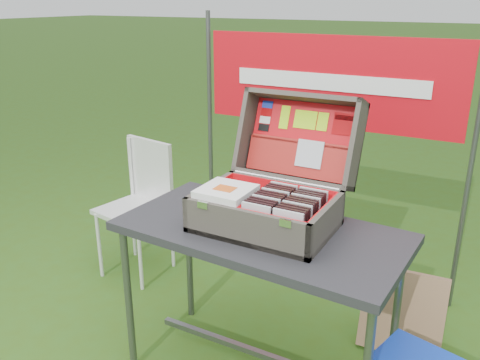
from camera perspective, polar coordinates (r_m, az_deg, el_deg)
The scene contains 85 objects.
table at distance 2.49m, azimuth 2.24°, elevation -13.81°, with size 1.29×0.64×0.80m, color #28282C, non-canonical shape.
table_top at distance 2.30m, azimuth 2.37°, elevation -5.87°, with size 1.29×0.64×0.04m, color #28282C.
table_leg_fl at distance 2.60m, azimuth -12.38°, elevation -13.26°, with size 0.04×0.04×0.76m, color #59595B.
table_leg_bl at distance 2.95m, azimuth -5.73°, elevation -8.59°, with size 0.04×0.04×0.76m, color #59595B.
table_leg_br at distance 2.56m, azimuth 17.12°, elevation -14.24°, with size 0.04×0.04×0.76m, color #59595B.
table_brace at distance 2.65m, azimuth 2.16°, elevation -18.88°, with size 1.14×0.03×0.03m, color #59595B.
suitcase at distance 2.25m, azimuth 3.59°, elevation 1.34°, with size 0.59×0.58×0.53m, color #5C5449, non-canonical shape.
suitcase_base_bottom at distance 2.29m, azimuth 2.82°, elevation -5.09°, with size 0.59×0.42×0.02m, color #5C5449.
suitcase_base_wall_front at distance 2.10m, azimuth 0.43°, elevation -5.43°, with size 0.59×0.02×0.16m, color #5C5449.
suitcase_base_wall_back at distance 2.43m, azimuth 4.92°, elevation -1.88°, with size 0.59×0.02×0.16m, color #5C5449.
suitcase_base_wall_left at distance 2.39m, azimuth -3.31°, elevation -2.22°, with size 0.02×0.42×0.16m, color #5C5449.
suitcase_base_wall_right at distance 2.17m, azimuth 9.66°, elevation -4.92°, with size 0.02×0.42×0.16m, color #5C5449.
suitcase_liner_floor at distance 2.29m, azimuth 2.82°, elevation -4.75°, with size 0.55×0.38×0.01m, color red.
suitcase_latch_left at distance 2.15m, azimuth -4.19°, elevation -2.82°, with size 0.05×0.01×0.03m, color silver.
suitcase_latch_right at distance 1.99m, azimuth 5.15°, elevation -4.85°, with size 0.05×0.01×0.03m, color silver.
suitcase_hinge at distance 2.41m, azimuth 5.09°, elevation -0.03°, with size 0.02×0.02×0.53m, color silver.
suitcase_lid_back at distance 2.56m, azimuth 7.12°, elevation 4.49°, with size 0.59×0.42×0.02m, color #5C5449.
suitcase_lid_rim_far at distance 2.52m, azimuth 7.38°, elevation 9.17°, with size 0.59×0.02×0.16m, color #5C5449.
suitcase_lid_rim_near at distance 2.49m, azimuth 5.81°, elevation 0.14°, with size 0.59×0.02×0.16m, color #5C5449.
suitcase_lid_rim_left at distance 2.61m, azimuth 0.78°, elevation 5.50°, with size 0.02×0.42×0.16m, color #5C5449.
suitcase_lid_rim_right at distance 2.41m, azimuth 12.89°, elevation 3.75°, with size 0.02×0.42×0.16m, color #5C5449.
suitcase_lid_liner at distance 2.54m, azimuth 7.01°, elevation 4.53°, with size 0.54×0.37×0.01m, color red.
suitcase_liner_wall_front at distance 2.11m, azimuth 0.62°, elevation -5.00°, with size 0.55×0.01×0.14m, color red.
suitcase_liner_wall_back at distance 2.42m, azimuth 4.78°, elevation -1.73°, with size 0.55×0.01×0.14m, color red.
suitcase_liner_wall_left at distance 2.38m, azimuth -3.02°, elevation -2.03°, with size 0.01×0.38×0.14m, color red.
suitcase_liner_wall_right at distance 2.17m, azimuth 9.32°, elevation -4.57°, with size 0.01×0.38×0.14m, color red.
suitcase_lid_pocket at distance 2.52m, azimuth 6.48°, elevation 2.37°, with size 0.53×0.17×0.03m, color #A31E18.
suitcase_pocket_edge at distance 2.52m, azimuth 6.76°, elevation 4.29°, with size 0.52×0.02×0.02m, color #A31E18.
suitcase_pocket_cd at distance 2.48m, azimuth 7.82°, elevation 2.92°, with size 0.13×0.13×0.01m, color silver.
lid_sticker_cc_a at distance 2.64m, azimuth 3.12°, elevation 8.46°, with size 0.06×0.04×0.00m, color #1933B2.
lid_sticker_cc_b at distance 2.63m, azimuth 2.97°, elevation 7.61°, with size 0.06×0.04×0.00m, color #A20104.
lid_sticker_cc_c at distance 2.63m, azimuth 2.82°, elevation 6.76°, with size 0.06×0.04×0.00m, color white.
lid_sticker_cc_d at distance 2.63m, azimuth 2.67°, elevation 5.90°, with size 0.06×0.04×0.00m, color black.
lid_card_neon_tall at distance 2.59m, azimuth 5.04°, elevation 7.03°, with size 0.05×0.12×0.00m, color #B5FB0F.
lid_card_neon_main at distance 2.55m, azimuth 7.34°, elevation 6.73°, with size 0.12×0.09×0.00m, color #B5FB0F.
lid_card_neon_small at distance 2.52m, azimuth 9.26°, elevation 6.48°, with size 0.05×0.09×0.00m, color #B5FB0F.
lid_sticker_band at distance 2.48m, azimuth 11.57°, elevation 6.16°, with size 0.11×0.11×0.00m, color #A20104.
lid_sticker_band_bar at distance 2.49m, azimuth 11.69°, elevation 6.84°, with size 0.10×0.02×0.00m, color black.
cd_left_0 at distance 2.10m, azimuth 1.80°, elevation -4.65°, with size 0.13×0.01×0.15m, color silver.
cd_left_1 at distance 2.12m, azimuth 2.09°, elevation -4.42°, with size 0.13×0.01×0.15m, color black.
cd_left_2 at distance 2.14m, azimuth 2.37°, elevation -4.19°, with size 0.13×0.01×0.15m, color black.
cd_left_3 at distance 2.16m, azimuth 2.65°, elevation -3.97°, with size 0.13×0.01×0.15m, color black.
cd_left_4 at distance 2.18m, azimuth 2.92°, elevation -3.75°, with size 0.13×0.01×0.15m, color silver.
cd_left_5 at distance 2.20m, azimuth 3.19°, elevation -3.54°, with size 0.13×0.01×0.15m, color black.
cd_left_6 at distance 2.22m, azimuth 3.45°, elevation -3.33°, with size 0.13×0.01×0.15m, color black.
cd_left_7 at distance 2.24m, azimuth 3.70°, elevation -3.12°, with size 0.13×0.01×0.15m, color black.
cd_left_8 at distance 2.26m, azimuth 3.96°, elevation -2.92°, with size 0.13×0.01×0.15m, color silver.
cd_left_9 at distance 2.28m, azimuth 4.21°, elevation -2.72°, with size 0.13×0.01×0.15m, color black.
cd_left_10 at distance 2.30m, azimuth 4.45°, elevation -2.52°, with size 0.13×0.01×0.15m, color black.
cd_left_11 at distance 2.32m, azimuth 4.69°, elevation -2.33°, with size 0.13×0.01×0.15m, color black.
cd_left_12 at distance 2.34m, azimuth 4.92°, elevation -2.14°, with size 0.13×0.01×0.15m, color silver.
cd_right_0 at distance 2.05m, azimuth 5.39°, elevation -5.42°, with size 0.13×0.01×0.15m, color silver.
cd_right_1 at distance 2.07m, azimuth 5.65°, elevation -5.18°, with size 0.13×0.01×0.15m, color black.
cd_right_2 at distance 2.09m, azimuth 5.90°, elevation -4.94°, with size 0.13×0.01×0.15m, color black.
cd_right_3 at distance 2.11m, azimuth 6.15°, elevation -4.71°, with size 0.13×0.01×0.15m, color black.
cd_right_4 at distance 2.13m, azimuth 6.40°, elevation -4.47°, with size 0.13×0.01×0.15m, color silver.
cd_right_5 at distance 2.15m, azimuth 6.64°, elevation -4.25°, with size 0.13×0.01×0.15m, color black.
cd_right_6 at distance 2.17m, azimuth 6.87°, elevation -4.02°, with size 0.13×0.01×0.15m, color black.
cd_right_7 at distance 2.19m, azimuth 7.11°, elevation -3.81°, with size 0.13×0.01×0.15m, color black.
cd_right_8 at distance 2.21m, azimuth 7.33°, elevation -3.59°, with size 0.13×0.01×0.15m, color silver.
cd_right_9 at distance 2.23m, azimuth 7.56°, elevation -3.38°, with size 0.13×0.01×0.15m, color black.
cd_right_10 at distance 2.25m, azimuth 7.77°, elevation -3.17°, with size 0.13×0.01×0.15m, color black.
cd_right_11 at distance 2.27m, azimuth 7.99°, elevation -2.97°, with size 0.13×0.01×0.15m, color black.
cd_right_12 at distance 2.29m, azimuth 8.20°, elevation -2.77°, with size 0.13×0.01×0.15m, color silver.
songbook_0 at distance 2.23m, azimuth -1.56°, elevation -1.56°, with size 0.22×0.22×0.01m, color white.
songbook_1 at distance 2.23m, azimuth -1.57°, elevation -1.44°, with size 0.22×0.22×0.01m, color white.
songbook_2 at distance 2.23m, azimuth -1.57°, elevation -1.32°, with size 0.22×0.22×0.01m, color white.
songbook_3 at distance 2.23m, azimuth -1.57°, elevation -1.20°, with size 0.22×0.22×0.01m, color white.
songbook_4 at distance 2.23m, azimuth -1.57°, elevation -1.08°, with size 0.22×0.22×0.01m, color white.
songbook_5 at distance 2.23m, azimuth -1.57°, elevation -0.96°, with size 0.22×0.22×0.01m, color white.
songbook_graphic at distance 2.22m, azimuth -1.70°, elevation -0.94°, with size 0.09×0.07×0.00m, color #D85919.
chair at distance 3.43m, azimuth -11.80°, elevation -3.47°, with size 0.40×0.45×0.89m, color silver, non-canonical shape.
chair_seat at distance 3.43m, azimuth -11.81°, elevation -3.32°, with size 0.40×0.40×0.03m, color silver.
chair_backrest at distance 3.49m, azimuth -10.05°, elevation 1.12°, with size 0.40×0.03×0.43m, color silver.
chair_leg_fl at distance 3.52m, azimuth -15.52°, elevation -7.11°, with size 0.02×0.02×0.46m, color silver.
chair_leg_fr at distance 3.31m, azimuth -11.15°, elevation -8.55°, with size 0.02×0.02×0.46m, color silver.
chair_leg_bl at distance 3.74m, azimuth -11.90°, elevation -5.11°, with size 0.02×0.02×0.46m, color silver.
chair_leg_br at distance 3.55m, azimuth -7.62°, elevation -6.31°, with size 0.02×0.02×0.46m, color silver.
chair_upright_left at distance 3.60m, azimuth -12.19°, elevation 1.38°, with size 0.02×0.02×0.43m, color silver.
chair_upright_right at distance 3.39m, azimuth -7.75°, elevation 0.52°, with size 0.02×0.02×0.43m, color silver.
cardboard_box at distance 2.88m, azimuth 17.78°, elevation -14.00°, with size 0.42×0.07×0.44m, color #836244.
banner_post_left at distance 3.61m, azimuth -3.35°, elevation 4.89°, with size 0.03×0.03×1.70m, color #59595B.
banner_post_right at distance 3.10m, azimuth 24.38°, elevation 0.58°, with size 0.03×0.03×1.70m, color #59595B.
banner at distance 3.15m, azimuth 9.87°, elevation 10.79°, with size 1.60×0.01×0.55m, color #BC0813.
banner_text at distance 3.14m, azimuth 9.80°, elevation 10.77°, with size 1.20×0.00×0.10m, color white.
Camera 1 is at (1.01, -1.86, 1.78)m, focal length 38.00 mm.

